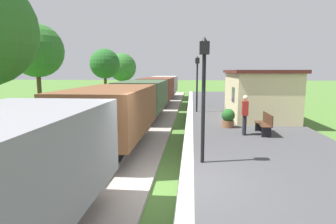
{
  "coord_description": "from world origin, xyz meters",
  "views": [
    {
      "loc": [
        0.5,
        -6.65,
        3.0
      ],
      "look_at": [
        -0.47,
        4.64,
        1.29
      ],
      "focal_mm": 29.53,
      "sensor_mm": 36.0,
      "label": 1
    }
  ],
  "objects": [
    {
      "name": "lamp_post_near",
      "position": [
        0.84,
        1.44,
        2.8
      ],
      "size": [
        0.28,
        0.28,
        3.7
      ],
      "color": "black",
      "rests_on": "platform_slab"
    },
    {
      "name": "potted_planter",
      "position": [
        2.28,
        6.77,
        0.72
      ],
      "size": [
        0.64,
        0.64,
        0.92
      ],
      "color": "brown",
      "rests_on": "platform_slab"
    },
    {
      "name": "person_waiting",
      "position": [
        2.77,
        5.22,
        1.18
      ],
      "size": [
        0.26,
        0.39,
        1.71
      ],
      "rotation": [
        0.0,
        0.0,
        3.08
      ],
      "color": "black",
      "rests_on": "platform_slab"
    },
    {
      "name": "track_ballast",
      "position": [
        -2.4,
        0.0,
        0.06
      ],
      "size": [
        3.8,
        60.0,
        0.12
      ],
      "primitive_type": "cube",
      "color": "#9E9389",
      "rests_on": "ground"
    },
    {
      "name": "bench_near_hut",
      "position": [
        3.68,
        5.45,
        0.72
      ],
      "size": [
        0.42,
        1.5,
        0.91
      ],
      "color": "#422819",
      "rests_on": "platform_slab"
    },
    {
      "name": "freight_train",
      "position": [
        -2.4,
        9.69,
        1.4
      ],
      "size": [
        2.5,
        32.6,
        2.12
      ],
      "color": "gray",
      "rests_on": "rail_near"
    },
    {
      "name": "platform_slab",
      "position": [
        3.2,
        0.0,
        0.12
      ],
      "size": [
        6.0,
        60.0,
        0.25
      ],
      "primitive_type": "cube",
      "color": "#424244",
      "rests_on": "ground"
    },
    {
      "name": "platform_edge_stripe",
      "position": [
        0.4,
        0.0,
        0.25
      ],
      "size": [
        0.36,
        60.0,
        0.01
      ],
      "primitive_type": "cube",
      "color": "silver",
      "rests_on": "platform_slab"
    },
    {
      "name": "tree_field_distant",
      "position": [
        -8.52,
        28.86,
        3.4
      ],
      "size": [
        3.6,
        3.6,
        5.21
      ],
      "color": "#4C3823",
      "rests_on": "ground"
    },
    {
      "name": "lamp_post_far",
      "position": [
        0.84,
        11.81,
        2.8
      ],
      "size": [
        0.28,
        0.28,
        3.7
      ],
      "color": "black",
      "rests_on": "platform_slab"
    },
    {
      "name": "tree_field_left",
      "position": [
        -7.94,
        19.88,
        3.63
      ],
      "size": [
        2.88,
        2.88,
        5.09
      ],
      "color": "#4C3823",
      "rests_on": "ground"
    },
    {
      "name": "tree_trackside_far",
      "position": [
        -9.71,
        11.1,
        4.28
      ],
      "size": [
        3.49,
        3.49,
        6.04
      ],
      "color": "#4C3823",
      "rests_on": "ground"
    },
    {
      "name": "rail_near",
      "position": [
        -1.68,
        0.0,
        0.19
      ],
      "size": [
        0.07,
        60.0,
        0.14
      ],
      "primitive_type": "cube",
      "color": "slate",
      "rests_on": "track_ballast"
    },
    {
      "name": "rail_far",
      "position": [
        -3.12,
        0.0,
        0.19
      ],
      "size": [
        0.07,
        60.0,
        0.14
      ],
      "primitive_type": "cube",
      "color": "slate",
      "rests_on": "track_ballast"
    },
    {
      "name": "ground_plane",
      "position": [
        0.0,
        0.0,
        0.0
      ],
      "size": [
        160.0,
        160.0,
        0.0
      ],
      "primitive_type": "plane",
      "color": "#47702D"
    },
    {
      "name": "station_hut",
      "position": [
        4.4,
        9.97,
        1.65
      ],
      "size": [
        3.5,
        5.8,
        2.78
      ],
      "color": "beige",
      "rests_on": "platform_slab"
    }
  ]
}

